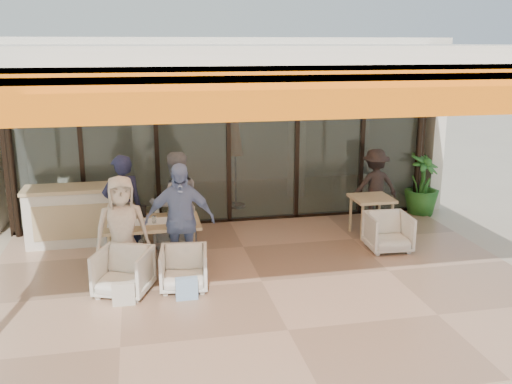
# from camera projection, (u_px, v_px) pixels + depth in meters

# --- Properties ---
(ground) EXTENTS (70.00, 70.00, 0.00)m
(ground) POSITION_uv_depth(u_px,v_px,m) (262.00, 283.00, 8.39)
(ground) COLOR #C6B293
(ground) RESTS_ON ground
(terrace_floor) EXTENTS (8.00, 6.00, 0.01)m
(terrace_floor) POSITION_uv_depth(u_px,v_px,m) (262.00, 283.00, 8.39)
(terrace_floor) COLOR tan
(terrace_floor) RESTS_ON ground
(terrace_structure) EXTENTS (8.00, 6.00, 3.40)m
(terrace_structure) POSITION_uv_depth(u_px,v_px,m) (267.00, 57.00, 7.31)
(terrace_structure) COLOR silver
(terrace_structure) RESTS_ON ground
(glass_storefront) EXTENTS (8.08, 0.10, 3.20)m
(glass_storefront) POSITION_uv_depth(u_px,v_px,m) (228.00, 142.00, 10.82)
(glass_storefront) COLOR #9EADA3
(glass_storefront) RESTS_ON ground
(interior_block) EXTENTS (9.05, 3.62, 3.52)m
(interior_block) POSITION_uv_depth(u_px,v_px,m) (212.00, 97.00, 12.86)
(interior_block) COLOR silver
(interior_block) RESTS_ON ground
(host_counter) EXTENTS (1.85, 0.65, 1.04)m
(host_counter) POSITION_uv_depth(u_px,v_px,m) (81.00, 215.00, 9.89)
(host_counter) COLOR silver
(host_counter) RESTS_ON ground
(dining_table) EXTENTS (1.50, 0.90, 0.93)m
(dining_table) POSITION_uv_depth(u_px,v_px,m) (151.00, 225.00, 8.83)
(dining_table) COLOR tan
(dining_table) RESTS_ON ground
(chair_far_left) EXTENTS (0.68, 0.65, 0.63)m
(chair_far_left) POSITION_uv_depth(u_px,v_px,m) (125.00, 231.00, 9.74)
(chair_far_left) COLOR white
(chair_far_left) RESTS_ON ground
(chair_far_right) EXTENTS (0.76, 0.72, 0.69)m
(chair_far_right) POSITION_uv_depth(u_px,v_px,m) (175.00, 226.00, 9.90)
(chair_far_right) COLOR white
(chair_far_right) RESTS_ON ground
(chair_near_left) EXTENTS (0.90, 0.87, 0.73)m
(chair_near_left) POSITION_uv_depth(u_px,v_px,m) (123.00, 270.00, 7.93)
(chair_near_left) COLOR white
(chair_near_left) RESTS_ON ground
(chair_near_right) EXTENTS (0.72, 0.69, 0.68)m
(chair_near_right) POSITION_uv_depth(u_px,v_px,m) (184.00, 267.00, 8.10)
(chair_near_right) COLOR white
(chair_near_right) RESTS_ON ground
(diner_navy) EXTENTS (0.72, 0.56, 1.73)m
(diner_navy) POSITION_uv_depth(u_px,v_px,m) (123.00, 208.00, 9.13)
(diner_navy) COLOR #181B35
(diner_navy) RESTS_ON ground
(diner_grey) EXTENTS (0.96, 0.81, 1.75)m
(diner_grey) POSITION_uv_depth(u_px,v_px,m) (176.00, 204.00, 9.29)
(diner_grey) COLOR #5E5E63
(diner_grey) RESTS_ON ground
(diner_cream) EXTENTS (0.83, 0.58, 1.59)m
(diner_cream) POSITION_uv_depth(u_px,v_px,m) (122.00, 229.00, 8.29)
(diner_cream) COLOR beige
(diner_cream) RESTS_ON ground
(diner_periwinkle) EXTENTS (1.05, 0.50, 1.75)m
(diner_periwinkle) POSITION_uv_depth(u_px,v_px,m) (180.00, 221.00, 8.44)
(diner_periwinkle) COLOR #7891C9
(diner_periwinkle) RESTS_ON ground
(tote_bag_cream) EXTENTS (0.30, 0.10, 0.34)m
(tote_bag_cream) POSITION_uv_depth(u_px,v_px,m) (124.00, 295.00, 7.60)
(tote_bag_cream) COLOR silver
(tote_bag_cream) RESTS_ON ground
(tote_bag_blue) EXTENTS (0.30, 0.10, 0.34)m
(tote_bag_blue) POSITION_uv_depth(u_px,v_px,m) (187.00, 289.00, 7.76)
(tote_bag_blue) COLOR #99BFD8
(tote_bag_blue) RESTS_ON ground
(side_table) EXTENTS (0.70, 0.70, 0.74)m
(side_table) POSITION_uv_depth(u_px,v_px,m) (372.00, 203.00, 10.25)
(side_table) COLOR tan
(side_table) RESTS_ON ground
(side_chair) EXTENTS (0.74, 0.69, 0.72)m
(side_chair) POSITION_uv_depth(u_px,v_px,m) (388.00, 230.00, 9.61)
(side_chair) COLOR white
(side_chair) RESTS_ON ground
(standing_woman) EXTENTS (0.95, 0.55, 1.46)m
(standing_woman) POSITION_uv_depth(u_px,v_px,m) (375.00, 186.00, 11.05)
(standing_woman) COLOR black
(standing_woman) RESTS_ON ground
(potted_palm) EXTENTS (0.99, 0.99, 1.26)m
(potted_palm) POSITION_uv_depth(u_px,v_px,m) (422.00, 184.00, 11.62)
(potted_palm) COLOR #1E5919
(potted_palm) RESTS_ON ground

